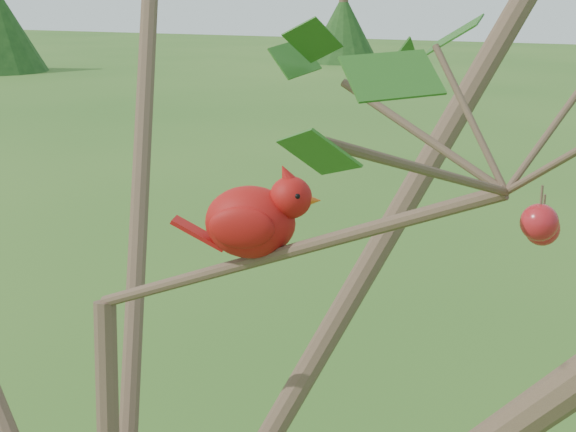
% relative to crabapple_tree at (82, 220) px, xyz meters
% --- Properties ---
extents(crabapple_tree, '(2.35, 2.05, 2.95)m').
position_rel_crabapple_tree_xyz_m(crabapple_tree, '(0.00, 0.00, 0.00)').
color(crabapple_tree, '#4A3727').
rests_on(crabapple_tree, ground).
extents(cardinal, '(0.20, 0.12, 0.14)m').
position_rel_crabapple_tree_xyz_m(cardinal, '(0.20, 0.10, 0.00)').
color(cardinal, '#AE0E10').
rests_on(cardinal, ground).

